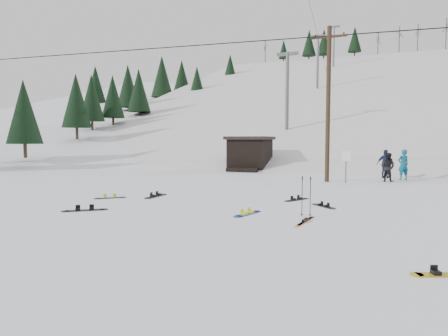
% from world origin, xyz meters
% --- Properties ---
extents(ground, '(200.00, 200.00, 0.00)m').
position_xyz_m(ground, '(0.00, 0.00, 0.00)').
color(ground, white).
rests_on(ground, ground).
extents(ski_slope, '(60.00, 85.24, 65.97)m').
position_xyz_m(ski_slope, '(0.00, 55.00, -12.00)').
color(ski_slope, silver).
rests_on(ski_slope, ground).
extents(ridge_left, '(47.54, 95.03, 58.38)m').
position_xyz_m(ridge_left, '(-36.00, 48.00, -11.00)').
color(ridge_left, white).
rests_on(ridge_left, ground).
extents(treeline_left, '(20.00, 64.00, 10.00)m').
position_xyz_m(treeline_left, '(-34.00, 40.00, 0.00)').
color(treeline_left, black).
rests_on(treeline_left, ground).
extents(treeline_crest, '(50.00, 6.00, 10.00)m').
position_xyz_m(treeline_crest, '(0.00, 86.00, 0.00)').
color(treeline_crest, black).
rests_on(treeline_crest, ski_slope).
extents(utility_pole, '(2.00, 0.26, 9.00)m').
position_xyz_m(utility_pole, '(2.00, 14.00, 4.68)').
color(utility_pole, '#3A2819').
rests_on(utility_pole, ground).
extents(trail_sign, '(0.50, 0.09, 1.85)m').
position_xyz_m(trail_sign, '(3.10, 13.58, 1.27)').
color(trail_sign, '#595B60').
rests_on(trail_sign, ground).
extents(lift_hut, '(3.40, 4.10, 2.75)m').
position_xyz_m(lift_hut, '(-5.00, 20.94, 1.36)').
color(lift_hut, black).
rests_on(lift_hut, ground).
extents(lift_tower_near, '(2.20, 0.36, 8.00)m').
position_xyz_m(lift_tower_near, '(-4.00, 30.00, 7.86)').
color(lift_tower_near, '#595B60').
rests_on(lift_tower_near, ski_slope).
extents(lift_tower_mid, '(2.20, 0.36, 8.00)m').
position_xyz_m(lift_tower_mid, '(-4.00, 50.00, 14.36)').
color(lift_tower_mid, '#595B60').
rests_on(lift_tower_mid, ski_slope).
extents(lift_tower_far, '(2.20, 0.36, 8.00)m').
position_xyz_m(lift_tower_far, '(-4.00, 70.00, 20.86)').
color(lift_tower_far, '#595B60').
rests_on(lift_tower_far, ski_slope).
extents(hero_snowboard, '(0.57, 1.42, 0.10)m').
position_xyz_m(hero_snowboard, '(0.87, 2.40, 0.03)').
color(hero_snowboard, '#173999').
rests_on(hero_snowboard, ground).
extents(hero_skis, '(0.32, 1.77, 0.09)m').
position_xyz_m(hero_skis, '(2.87, 1.86, 0.03)').
color(hero_skis, '#C95114').
rests_on(hero_skis, ground).
extents(ski_poles, '(0.36, 0.09, 1.29)m').
position_xyz_m(ski_poles, '(2.75, 2.71, 0.66)').
color(ski_poles, black).
rests_on(ski_poles, ground).
extents(board_scatter_a, '(1.28, 1.07, 0.11)m').
position_xyz_m(board_scatter_a, '(-4.60, 0.95, 0.03)').
color(board_scatter_a, black).
rests_on(board_scatter_a, ground).
extents(board_scatter_b, '(0.30, 1.60, 0.11)m').
position_xyz_m(board_scatter_b, '(-4.13, 4.88, 0.03)').
color(board_scatter_b, black).
rests_on(board_scatter_b, ground).
extents(board_scatter_c, '(1.05, 0.99, 0.09)m').
position_xyz_m(board_scatter_c, '(-5.66, 3.73, 0.02)').
color(board_scatter_c, black).
rests_on(board_scatter_c, ground).
extents(board_scatter_d, '(0.98, 1.01, 0.09)m').
position_xyz_m(board_scatter_d, '(3.02, 4.87, 0.02)').
color(board_scatter_d, black).
rests_on(board_scatter_d, ground).
extents(board_scatter_e, '(1.24, 0.63, 0.09)m').
position_xyz_m(board_scatter_e, '(6.10, -1.98, 0.02)').
color(board_scatter_e, gold).
rests_on(board_scatter_e, ground).
extents(board_scatter_f, '(0.80, 1.29, 0.10)m').
position_xyz_m(board_scatter_f, '(1.77, 6.11, 0.03)').
color(board_scatter_f, black).
rests_on(board_scatter_f, ground).
extents(skier_teal, '(0.82, 0.74, 1.89)m').
position_xyz_m(skier_teal, '(6.24, 16.74, 0.94)').
color(skier_teal, '#0B566E').
rests_on(skier_teal, ground).
extents(skier_dark, '(1.03, 0.95, 1.71)m').
position_xyz_m(skier_dark, '(5.33, 15.29, 0.86)').
color(skier_dark, black).
rests_on(skier_dark, ground).
extents(skier_navy, '(1.16, 0.73, 1.84)m').
position_xyz_m(skier_navy, '(5.24, 17.63, 0.92)').
color(skier_navy, '#19223F').
rests_on(skier_navy, ground).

